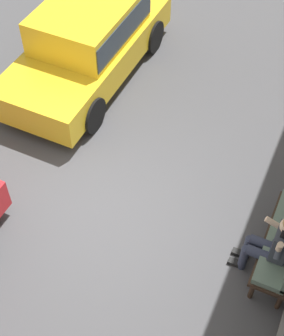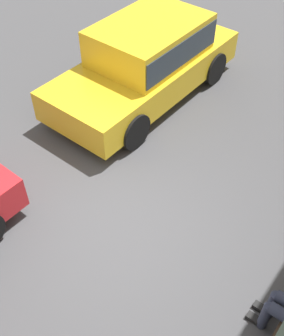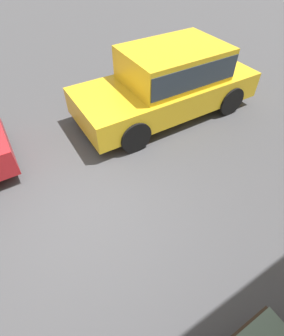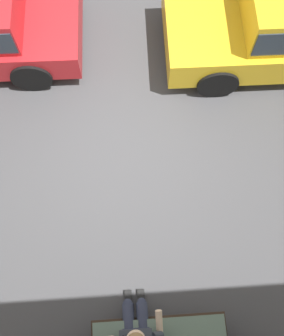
% 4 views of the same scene
% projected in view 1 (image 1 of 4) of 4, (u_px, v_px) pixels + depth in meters
% --- Properties ---
extents(ground_plane, '(60.00, 60.00, 0.00)m').
position_uv_depth(ground_plane, '(100.00, 211.00, 8.20)').
color(ground_plane, '#424244').
extents(person_on_phone, '(0.73, 0.74, 1.32)m').
position_uv_depth(person_on_phone, '(273.00, 244.00, 6.99)').
color(person_on_phone, '#2D3347').
rests_on(person_on_phone, ground_plane).
extents(parked_car_near, '(4.21, 1.87, 1.52)m').
position_uv_depth(parked_car_near, '(88.00, 38.00, 9.79)').
color(parked_car_near, gold).
rests_on(parked_car_near, ground_plane).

